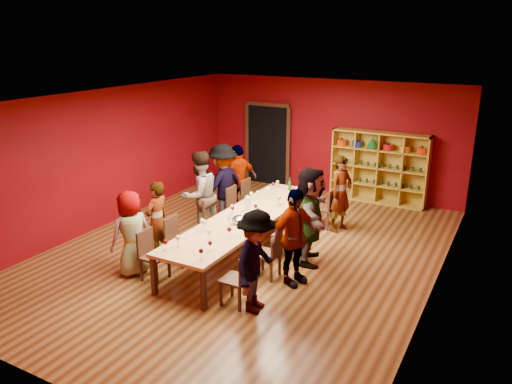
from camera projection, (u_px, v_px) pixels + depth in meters
room_shell at (245, 179)px, 9.37m from camera, size 7.10×9.10×3.04m
tasting_table at (246, 219)px, 9.62m from camera, size 1.10×4.50×0.75m
doorway at (268, 144)px, 14.01m from camera, size 1.40×0.17×2.30m
shelving_unit at (379, 164)px, 12.50m from camera, size 2.40×0.40×1.80m
chair_person_left_0 at (151, 252)px, 8.64m from camera, size 0.42×0.42×0.89m
person_left_0 at (131, 233)px, 8.75m from camera, size 0.63×0.85×1.54m
chair_person_left_1 at (176, 238)px, 9.25m from camera, size 0.42×0.42×0.89m
person_left_1 at (157, 220)px, 9.37m from camera, size 0.43×0.57×1.52m
chair_person_left_2 at (213, 217)px, 10.29m from camera, size 0.42×0.42×0.89m
person_left_2 at (200, 195)px, 10.31m from camera, size 0.71×0.99×1.84m
chair_person_left_3 at (236, 204)px, 11.04m from camera, size 0.42×0.42×0.89m
person_left_3 at (223, 184)px, 11.07m from camera, size 0.68×1.24×1.82m
chair_person_left_4 at (250, 196)px, 11.59m from camera, size 0.42×0.42×0.89m
person_left_4 at (239, 180)px, 11.62m from camera, size 0.81×1.09×1.69m
chair_person_right_0 at (240, 277)px, 7.78m from camera, size 0.42×0.42×0.89m
person_right_0 at (256, 262)px, 7.55m from camera, size 0.54×1.10×1.64m
chair_person_right_1 at (271, 251)px, 8.67m from camera, size 0.42×0.42×0.89m
person_right_1 at (293, 237)px, 8.38m from camera, size 0.78×1.09×1.70m
chair_person_right_2 at (293, 234)px, 9.44m from camera, size 0.42×0.42×0.89m
person_right_2 at (310, 216)px, 9.15m from camera, size 1.06×1.77×1.84m
chair_person_right_4 at (327, 206)px, 10.93m from camera, size 0.42×0.42×0.89m
person_right_4 at (341, 193)px, 10.69m from camera, size 0.63×0.72×1.67m
wine_glass_0 at (261, 213)px, 9.35m from camera, size 0.08×0.08×0.20m
wine_glass_1 at (201, 251)px, 7.74m from camera, size 0.08×0.08×0.19m
wine_glass_2 at (302, 185)px, 11.06m from camera, size 0.08×0.08×0.20m
wine_glass_3 at (239, 228)px, 8.67m from camera, size 0.07×0.07×0.18m
wine_glass_4 at (278, 182)px, 11.33m from camera, size 0.07×0.07×0.18m
wine_glass_5 at (232, 207)px, 9.68m from camera, size 0.08×0.08×0.20m
wine_glass_6 at (251, 194)px, 10.45m from camera, size 0.08×0.08×0.20m
wine_glass_7 at (210, 244)px, 8.05m from camera, size 0.07×0.07×0.18m
wine_glass_8 at (256, 207)px, 9.75m from camera, size 0.07×0.07×0.18m
wine_glass_9 at (229, 218)px, 9.12m from camera, size 0.08×0.08×0.19m
wine_glass_10 at (205, 223)px, 8.85m from camera, size 0.09×0.09×0.21m
wine_glass_11 at (229, 230)px, 8.57m from camera, size 0.08×0.08×0.20m
wine_glass_12 at (273, 184)px, 11.15m from camera, size 0.07×0.07×0.19m
wine_glass_13 at (233, 209)px, 9.65m from camera, size 0.07×0.07×0.18m
wine_glass_14 at (209, 232)px, 8.46m from camera, size 0.08×0.08×0.20m
wine_glass_15 at (258, 211)px, 9.44m from camera, size 0.09×0.09×0.21m
wine_glass_16 at (178, 238)px, 8.18m from camera, size 0.09×0.09×0.22m
wine_glass_17 at (297, 189)px, 10.74m from camera, size 0.09×0.09×0.22m
wine_glass_18 at (166, 243)px, 8.06m from camera, size 0.08×0.08×0.19m
wine_glass_19 at (280, 198)px, 10.22m from camera, size 0.08×0.08×0.21m
wine_glass_20 at (202, 221)px, 8.96m from camera, size 0.08×0.08×0.20m
wine_glass_21 at (258, 193)px, 10.56m from camera, size 0.07×0.07×0.19m
wine_glass_22 at (278, 198)px, 10.17m from camera, size 0.08×0.08×0.21m
wine_glass_23 at (268, 189)px, 10.73m from camera, size 0.09×0.09×0.22m
spittoon_bowl at (240, 220)px, 9.22m from camera, size 0.32×0.32×0.17m
carafe_a at (247, 203)px, 9.94m from camera, size 0.14×0.14×0.29m
carafe_b at (243, 221)px, 9.10m from camera, size 0.11×0.11×0.23m
wine_bottle at (290, 186)px, 11.14m from camera, size 0.10×0.10×0.30m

